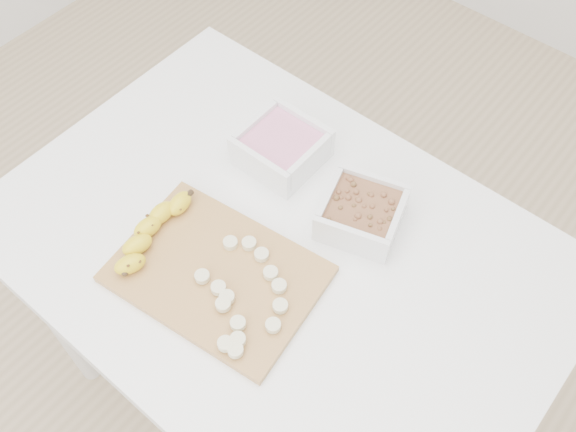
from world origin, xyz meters
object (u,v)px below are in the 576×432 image
Objects in this scene: table at (278,273)px; bowl_yogurt at (282,147)px; bowl_granola at (362,212)px; banana at (151,233)px; cutting_board at (217,274)px.

table is 6.92× the size of bowl_yogurt.
bowl_yogurt is at bearing 127.69° from table.
bowl_yogurt is 0.21m from bowl_granola.
banana is at bearing -142.11° from table.
bowl_granola is at bearing 63.45° from cutting_board.
cutting_board is 0.14m from banana.
cutting_board is at bearing -116.55° from bowl_granola.
banana is at bearing -133.60° from bowl_granola.
table is at bearing -121.80° from bowl_granola.
banana is (-0.25, -0.27, -0.00)m from bowl_granola.
bowl_yogurt reaches higher than bowl_granola.
bowl_granola is at bearing 47.83° from banana.
bowl_granola is 0.37m from banana.
bowl_granola reaches higher than table.
bowl_granola reaches higher than cutting_board.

